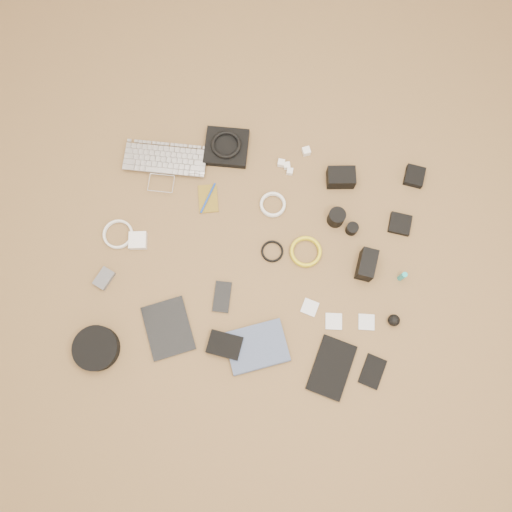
# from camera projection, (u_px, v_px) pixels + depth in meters

# --- Properties ---
(room_shell) EXTENTS (4.04, 4.04, 2.58)m
(room_shell) POSITION_uv_depth(u_px,v_px,m) (258.00, 103.00, 0.93)
(room_shell) COLOR olive
(room_shell) RESTS_ON ground
(laptop) EXTENTS (0.37, 0.26, 0.03)m
(laptop) POSITION_uv_depth(u_px,v_px,m) (164.00, 170.00, 2.23)
(laptop) COLOR silver
(laptop) RESTS_ON ground
(headphone_pouch) EXTENTS (0.20, 0.19, 0.03)m
(headphone_pouch) POSITION_uv_depth(u_px,v_px,m) (226.00, 147.00, 2.25)
(headphone_pouch) COLOR black
(headphone_pouch) RESTS_ON ground
(headphones) EXTENTS (0.17, 0.17, 0.02)m
(headphones) POSITION_uv_depth(u_px,v_px,m) (226.00, 145.00, 2.23)
(headphones) COLOR black
(headphones) RESTS_ON headphone_pouch
(charger_a) EXTENTS (0.03, 0.03, 0.03)m
(charger_a) POSITION_uv_depth(u_px,v_px,m) (287.00, 166.00, 2.23)
(charger_a) COLOR white
(charger_a) RESTS_ON ground
(charger_b) EXTENTS (0.03, 0.03, 0.03)m
(charger_b) POSITION_uv_depth(u_px,v_px,m) (281.00, 163.00, 2.24)
(charger_b) COLOR white
(charger_b) RESTS_ON ground
(charger_c) EXTENTS (0.04, 0.04, 0.03)m
(charger_c) POSITION_uv_depth(u_px,v_px,m) (306.00, 151.00, 2.25)
(charger_c) COLOR white
(charger_c) RESTS_ON ground
(charger_d) EXTENTS (0.03, 0.03, 0.03)m
(charger_d) POSITION_uv_depth(u_px,v_px,m) (290.00, 171.00, 2.23)
(charger_d) COLOR white
(charger_d) RESTS_ON ground
(dslr_camera) EXTENTS (0.13, 0.10, 0.07)m
(dslr_camera) POSITION_uv_depth(u_px,v_px,m) (341.00, 178.00, 2.20)
(dslr_camera) COLOR black
(dslr_camera) RESTS_ON ground
(lens_pouch) EXTENTS (0.09, 0.10, 0.03)m
(lens_pouch) POSITION_uv_depth(u_px,v_px,m) (414.00, 176.00, 2.22)
(lens_pouch) COLOR black
(lens_pouch) RESTS_ON ground
(notebook_olive) EXTENTS (0.11, 0.14, 0.01)m
(notebook_olive) POSITION_uv_depth(u_px,v_px,m) (208.00, 199.00, 2.21)
(notebook_olive) COLOR olive
(notebook_olive) RESTS_ON ground
(pen_blue) EXTENTS (0.05, 0.15, 0.01)m
(pen_blue) POSITION_uv_depth(u_px,v_px,m) (208.00, 198.00, 2.20)
(pen_blue) COLOR #13399E
(pen_blue) RESTS_ON notebook_olive
(cable_white_a) EXTENTS (0.12, 0.12, 0.01)m
(cable_white_a) POSITION_uv_depth(u_px,v_px,m) (273.00, 205.00, 2.19)
(cable_white_a) COLOR white
(cable_white_a) RESTS_ON ground
(lens_a) EXTENTS (0.08, 0.08, 0.08)m
(lens_a) POSITION_uv_depth(u_px,v_px,m) (336.00, 217.00, 2.15)
(lens_a) COLOR black
(lens_a) RESTS_ON ground
(lens_b) EXTENTS (0.06, 0.06, 0.05)m
(lens_b) POSITION_uv_depth(u_px,v_px,m) (352.00, 229.00, 2.15)
(lens_b) COLOR black
(lens_b) RESTS_ON ground
(card_reader) EXTENTS (0.10, 0.10, 0.02)m
(card_reader) POSITION_uv_depth(u_px,v_px,m) (400.00, 224.00, 2.17)
(card_reader) COLOR black
(card_reader) RESTS_ON ground
(power_brick) EXTENTS (0.08, 0.08, 0.03)m
(power_brick) POSITION_uv_depth(u_px,v_px,m) (138.00, 241.00, 2.15)
(power_brick) COLOR white
(power_brick) RESTS_ON ground
(cable_white_b) EXTENTS (0.15, 0.15, 0.01)m
(cable_white_b) POSITION_uv_depth(u_px,v_px,m) (118.00, 235.00, 2.16)
(cable_white_b) COLOR white
(cable_white_b) RESTS_ON ground
(cable_black) EXTENTS (0.10, 0.10, 0.01)m
(cable_black) POSITION_uv_depth(u_px,v_px,m) (272.00, 252.00, 2.15)
(cable_black) COLOR black
(cable_black) RESTS_ON ground
(cable_yellow) EXTENTS (0.18, 0.18, 0.02)m
(cable_yellow) POSITION_uv_depth(u_px,v_px,m) (306.00, 252.00, 2.14)
(cable_yellow) COLOR yellow
(cable_yellow) RESTS_ON ground
(flash) EXTENTS (0.08, 0.13, 0.09)m
(flash) POSITION_uv_depth(u_px,v_px,m) (367.00, 265.00, 2.09)
(flash) COLOR black
(flash) RESTS_ON ground
(lens_cleaner) EXTENTS (0.03, 0.03, 0.08)m
(lens_cleaner) POSITION_uv_depth(u_px,v_px,m) (402.00, 276.00, 2.09)
(lens_cleaner) COLOR #1BABB0
(lens_cleaner) RESTS_ON ground
(battery_charger) EXTENTS (0.09, 0.10, 0.02)m
(battery_charger) POSITION_uv_depth(u_px,v_px,m) (104.00, 278.00, 2.11)
(battery_charger) COLOR #57585C
(battery_charger) RESTS_ON ground
(tablet) EXTENTS (0.26, 0.28, 0.01)m
(tablet) POSITION_uv_depth(u_px,v_px,m) (168.00, 328.00, 2.07)
(tablet) COLOR black
(tablet) RESTS_ON ground
(phone) EXTENTS (0.07, 0.13, 0.01)m
(phone) POSITION_uv_depth(u_px,v_px,m) (222.00, 297.00, 2.10)
(phone) COLOR black
(phone) RESTS_ON ground
(filter_case_left) EXTENTS (0.08, 0.08, 0.01)m
(filter_case_left) POSITION_uv_depth(u_px,v_px,m) (310.00, 307.00, 2.09)
(filter_case_left) COLOR silver
(filter_case_left) RESTS_ON ground
(filter_case_mid) EXTENTS (0.07, 0.07, 0.01)m
(filter_case_mid) POSITION_uv_depth(u_px,v_px,m) (334.00, 321.00, 2.07)
(filter_case_mid) COLOR silver
(filter_case_mid) RESTS_ON ground
(filter_case_right) EXTENTS (0.07, 0.07, 0.01)m
(filter_case_right) POSITION_uv_depth(u_px,v_px,m) (366.00, 322.00, 2.07)
(filter_case_right) COLOR silver
(filter_case_right) RESTS_ON ground
(air_blower) EXTENTS (0.06, 0.06, 0.05)m
(air_blower) POSITION_uv_depth(u_px,v_px,m) (394.00, 320.00, 2.05)
(air_blower) COLOR black
(air_blower) RESTS_ON ground
(headphone_case) EXTENTS (0.24, 0.24, 0.05)m
(headphone_case) POSITION_uv_depth(u_px,v_px,m) (96.00, 348.00, 2.03)
(headphone_case) COLOR black
(headphone_case) RESTS_ON ground
(drive_case) EXTENTS (0.15, 0.11, 0.03)m
(drive_case) POSITION_uv_depth(u_px,v_px,m) (225.00, 345.00, 2.04)
(drive_case) COLOR black
(drive_case) RESTS_ON ground
(paperback) EXTENTS (0.29, 0.26, 0.02)m
(paperback) POSITION_uv_depth(u_px,v_px,m) (263.00, 368.00, 2.02)
(paperback) COLOR #435272
(paperback) RESTS_ON ground
(notebook_black_a) EXTENTS (0.20, 0.26, 0.02)m
(notebook_black_a) POSITION_uv_depth(u_px,v_px,m) (332.00, 368.00, 2.03)
(notebook_black_a) COLOR black
(notebook_black_a) RESTS_ON ground
(notebook_black_b) EXTENTS (0.11, 0.14, 0.01)m
(notebook_black_b) POSITION_uv_depth(u_px,v_px,m) (372.00, 371.00, 2.02)
(notebook_black_b) COLOR black
(notebook_black_b) RESTS_ON ground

